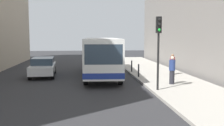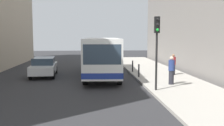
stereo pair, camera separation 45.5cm
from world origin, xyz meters
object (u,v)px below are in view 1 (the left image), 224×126
at_px(traffic_light, 159,39).
at_px(pedestrian_mid_sidewalk, 172,64).
at_px(bollard_near, 139,70).
at_px(bollard_mid, 132,66).
at_px(pedestrian_near_signal, 172,70).
at_px(bus, 102,54).
at_px(car_beside_bus, 43,67).

distance_m(traffic_light, pedestrian_mid_sidewalk, 6.61).
relative_size(bollard_near, pedestrian_mid_sidewalk, 0.58).
height_order(bollard_mid, pedestrian_near_signal, pedestrian_near_signal).
xyz_separation_m(bus, bollard_near, (2.62, -1.91, -1.10)).
bearing_deg(pedestrian_near_signal, traffic_light, -178.43).
height_order(traffic_light, pedestrian_mid_sidewalk, traffic_light).
height_order(bus, pedestrian_mid_sidewalk, bus).
bearing_deg(car_beside_bus, bollard_mid, -176.13).
distance_m(bus, car_beside_bus, 4.74).
bearing_deg(bollard_mid, car_beside_bus, -172.56).
bearing_deg(bus, pedestrian_mid_sidewalk, 171.81).
bearing_deg(bus, bollard_near, 146.49).
relative_size(bollard_mid, pedestrian_mid_sidewalk, 0.58).
bearing_deg(bollard_near, pedestrian_mid_sidewalk, 16.65).
bearing_deg(traffic_light, pedestrian_near_signal, 50.19).
height_order(bollard_mid, pedestrian_mid_sidewalk, pedestrian_mid_sidewalk).
xyz_separation_m(pedestrian_near_signal, pedestrian_mid_sidewalk, (1.38, 3.97, -0.08)).
xyz_separation_m(bollard_near, pedestrian_near_signal, (1.49, -3.11, 0.41)).
xyz_separation_m(bus, pedestrian_near_signal, (4.11, -5.03, -0.69)).
bearing_deg(car_beside_bus, bollard_near, 161.42).
xyz_separation_m(car_beside_bus, bollard_near, (7.26, -1.95, -0.16)).
xyz_separation_m(bus, traffic_light, (2.72, -6.70, 1.28)).
bearing_deg(car_beside_bus, pedestrian_mid_sidewalk, 170.31).
bearing_deg(traffic_light, bus, 112.09).
bearing_deg(traffic_light, bollard_near, 91.20).
height_order(car_beside_bus, traffic_light, traffic_light).
distance_m(bollard_near, pedestrian_near_signal, 3.48).
relative_size(bus, pedestrian_near_signal, 6.27).
height_order(car_beside_bus, pedestrian_near_signal, pedestrian_near_signal).
bearing_deg(bollard_mid, pedestrian_near_signal, -76.04).
distance_m(car_beside_bus, bollard_near, 7.52).
relative_size(traffic_light, pedestrian_near_signal, 2.31).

